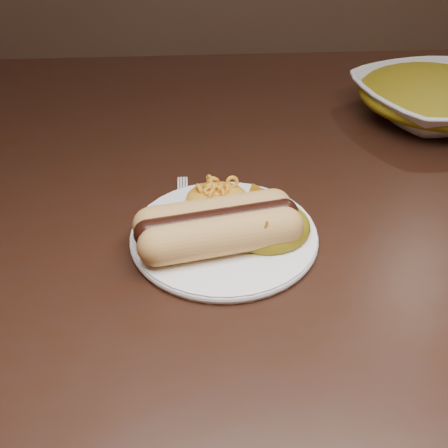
{
  "coord_description": "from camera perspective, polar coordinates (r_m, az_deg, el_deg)",
  "views": [
    {
      "loc": [
        -0.11,
        -0.63,
        1.12
      ],
      "look_at": [
        -0.08,
        -0.17,
        0.77
      ],
      "focal_mm": 42.0,
      "sensor_mm": 36.0,
      "label": 1
    }
  ],
  "objects": [
    {
      "name": "table",
      "position": [
        0.79,
        4.97,
        0.79
      ],
      "size": [
        1.6,
        0.9,
        0.75
      ],
      "color": "black",
      "rests_on": "floor"
    },
    {
      "name": "sour_cream",
      "position": [
        0.59,
        -7.34,
        0.92
      ],
      "size": [
        0.05,
        0.05,
        0.03
      ],
      "primitive_type": "ellipsoid",
      "rotation": [
        0.0,
        0.0,
        0.21
      ],
      "color": "white",
      "rests_on": "plate"
    },
    {
      "name": "serving_bowl",
      "position": [
        0.91,
        21.89,
        12.33
      ],
      "size": [
        0.3,
        0.3,
        0.06
      ],
      "primitive_type": "imported",
      "rotation": [
        0.0,
        0.0,
        0.29
      ],
      "color": "silver",
      "rests_on": "table"
    },
    {
      "name": "fork",
      "position": [
        0.63,
        -4.54,
        1.12
      ],
      "size": [
        0.04,
        0.14,
        0.0
      ],
      "primitive_type": "cube",
      "rotation": [
        0.0,
        0.0,
        -0.15
      ],
      "color": "silver",
      "rests_on": "table"
    },
    {
      "name": "plate",
      "position": [
        0.59,
        0.0,
        -1.2
      ],
      "size": [
        0.25,
        0.25,
        0.01
      ],
      "primitive_type": "cylinder",
      "rotation": [
        0.0,
        0.0,
        0.23
      ],
      "color": "white",
      "rests_on": "table"
    },
    {
      "name": "taco_salad",
      "position": [
        0.58,
        4.69,
        0.64
      ],
      "size": [
        0.1,
        0.09,
        0.04
      ],
      "rotation": [
        0.0,
        0.0,
        0.07
      ],
      "color": "#A03D09",
      "rests_on": "plate"
    },
    {
      "name": "hotdog",
      "position": [
        0.56,
        -0.65,
        -0.11
      ],
      "size": [
        0.15,
        0.1,
        0.04
      ],
      "rotation": [
        0.0,
        0.0,
        0.19
      ],
      "color": "#E2A260",
      "rests_on": "plate"
    },
    {
      "name": "bowl_filling",
      "position": [
        0.9,
        22.19,
        13.52
      ],
      "size": [
        0.3,
        0.3,
        0.06
      ],
      "primitive_type": "ellipsoid",
      "rotation": [
        0.0,
        0.0,
        -0.32
      ],
      "color": "#A03D09",
      "rests_on": "serving_bowl"
    },
    {
      "name": "mac_and_cheese",
      "position": [
        0.63,
        -0.77,
        3.63
      ],
      "size": [
        0.1,
        0.09,
        0.03
      ],
      "primitive_type": "ellipsoid",
      "rotation": [
        0.0,
        0.0,
        0.38
      ],
      "color": "yellow",
      "rests_on": "plate"
    }
  ]
}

